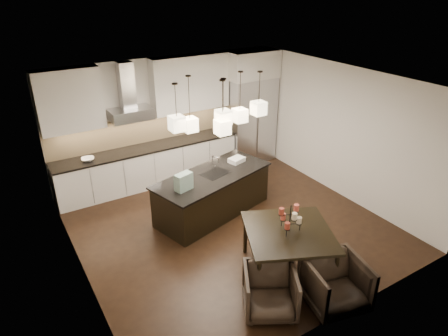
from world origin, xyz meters
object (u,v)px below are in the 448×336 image
armchair_right (336,284)px  island_body (213,195)px  armchair_left (270,291)px  refrigerator (250,120)px  dining_table (287,251)px

armchair_right → island_body: bearing=108.0°
island_body → armchair_left: bearing=-118.3°
refrigerator → dining_table: bearing=-116.9°
refrigerator → dining_table: size_ratio=1.63×
island_body → dining_table: (0.11, -2.19, -0.02)m
dining_table → armchair_right: size_ratio=1.58×
refrigerator → armchair_left: size_ratio=2.84×
island_body → armchair_right: (0.24, -3.12, -0.04)m
refrigerator → armchair_left: bearing=-121.5°
dining_table → armchair_left: dining_table is taller
dining_table → armchair_left: 0.92m
armchair_left → armchair_right: 0.96m
refrigerator → armchair_right: refrigerator is taller
refrigerator → armchair_left: (-2.78, -4.53, -0.73)m
refrigerator → armchair_left: 5.36m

